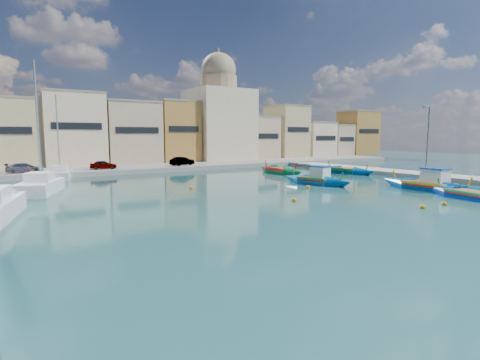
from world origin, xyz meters
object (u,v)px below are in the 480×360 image
object	(u,v)px
luzzu_turquoise_cabin	(429,186)
luzzu_blue_south	(470,196)
luzzu_green	(280,171)
luzzu_cyan_mid	(347,171)
yacht_midnorth	(46,185)
luzzu_blue_cabin	(316,181)
church_block	(219,115)
yacht_north	(61,174)
quay_street_lamp	(427,140)

from	to	relation	value
luzzu_turquoise_cabin	luzzu_blue_south	size ratio (longest dim) A/B	1.23
luzzu_green	luzzu_cyan_mid	bearing A→B (deg)	-29.53
luzzu_green	yacht_midnorth	bearing A→B (deg)	-179.31
luzzu_turquoise_cabin	luzzu_blue_cabin	bearing A→B (deg)	122.20
luzzu_turquoise_cabin	luzzu_blue_south	world-z (taller)	luzzu_turquoise_cabin
luzzu_blue_cabin	luzzu_cyan_mid	xyz separation A→B (m)	(10.86, 5.75, -0.09)
church_block	yacht_north	xyz separation A→B (m)	(-26.92, -10.87, -8.01)
quay_street_lamp	luzzu_cyan_mid	world-z (taller)	quay_street_lamp
luzzu_cyan_mid	church_block	bearing A→B (deg)	99.84
yacht_north	luzzu_green	bearing A→B (deg)	-23.32
luzzu_cyan_mid	luzzu_green	xyz separation A→B (m)	(-7.47, 4.23, 0.03)
luzzu_green	yacht_midnorth	distance (m)	26.36
church_block	luzzu_blue_cabin	world-z (taller)	church_block
luzzu_green	luzzu_blue_south	distance (m)	22.55
luzzu_turquoise_cabin	yacht_midnorth	xyz separation A→B (m)	(-28.27, 18.10, 0.09)
luzzu_blue_south	yacht_north	xyz separation A→B (m)	(-24.29, 32.83, 0.16)
luzzu_turquoise_cabin	luzzu_cyan_mid	bearing A→B (deg)	68.64
church_block	quay_street_lamp	bearing A→B (deg)	-77.65
luzzu_blue_cabin	yacht_north	size ratio (longest dim) A/B	0.82
luzzu_cyan_mid	luzzu_turquoise_cabin	bearing A→B (deg)	-111.36
luzzu_cyan_mid	luzzu_green	distance (m)	8.58
luzzu_turquoise_cabin	yacht_north	xyz separation A→B (m)	(-25.77, 28.69, 0.02)
quay_street_lamp	luzzu_green	world-z (taller)	quay_street_lamp
luzzu_turquoise_cabin	yacht_north	bearing A→B (deg)	131.92
luzzu_cyan_mid	yacht_midnorth	size ratio (longest dim) A/B	0.70
luzzu_blue_cabin	luzzu_green	size ratio (longest dim) A/B	0.97
quay_street_lamp	luzzu_green	size ratio (longest dim) A/B	0.94
church_block	yacht_north	size ratio (longest dim) A/B	1.91
yacht_north	yacht_midnorth	distance (m)	10.89
yacht_midnorth	church_block	bearing A→B (deg)	36.11
luzzu_blue_cabin	yacht_midnorth	size ratio (longest dim) A/B	0.70
luzzu_green	church_block	bearing A→B (deg)	81.75
church_block	yacht_north	distance (m)	30.11
yacht_north	yacht_midnorth	size ratio (longest dim) A/B	0.85
church_block	luzzu_green	xyz separation A→B (m)	(-3.07, -21.15, -8.12)
luzzu_blue_cabin	luzzu_cyan_mid	world-z (taller)	luzzu_blue_cabin
luzzu_green	luzzu_turquoise_cabin	bearing A→B (deg)	-84.05
luzzu_green	quay_street_lamp	bearing A→B (deg)	-50.72
luzzu_blue_south	luzzu_green	bearing A→B (deg)	91.12
luzzu_turquoise_cabin	yacht_north	size ratio (longest dim) A/B	0.98
luzzu_green	luzzu_blue_south	xyz separation A→B (m)	(0.44, -22.55, -0.05)
church_block	luzzu_turquoise_cabin	distance (m)	40.39
luzzu_turquoise_cabin	church_block	bearing A→B (deg)	88.34
quay_street_lamp	luzzu_blue_south	bearing A→B (deg)	-136.08
luzzu_green	luzzu_blue_south	bearing A→B (deg)	-88.88
church_block	luzzu_blue_south	bearing A→B (deg)	-93.44
luzzu_blue_cabin	yacht_north	distance (m)	28.79
church_block	luzzu_turquoise_cabin	xyz separation A→B (m)	(-1.15, -39.56, -8.03)
church_block	yacht_midnorth	world-z (taller)	church_block
quay_street_lamp	luzzu_blue_cabin	distance (m)	14.74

